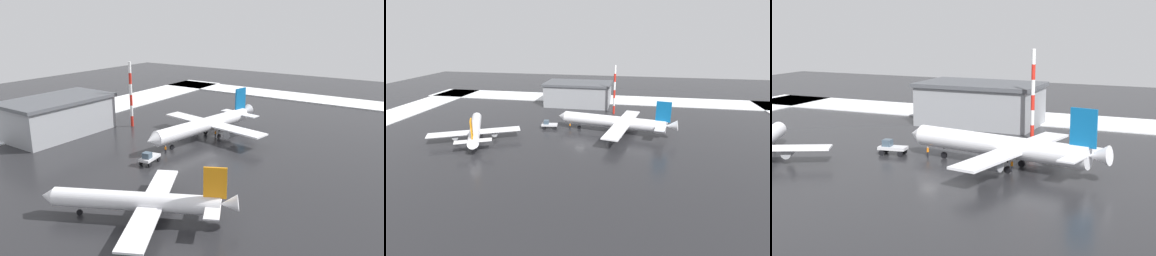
# 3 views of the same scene
# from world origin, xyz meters

# --- Properties ---
(ground_plane) EXTENTS (240.00, 240.00, 0.00)m
(ground_plane) POSITION_xyz_m (0.00, 0.00, 0.00)
(ground_plane) COLOR #232326
(snow_bank_far) EXTENTS (152.00, 16.00, 0.28)m
(snow_bank_far) POSITION_xyz_m (0.00, -50.00, 0.14)
(snow_bank_far) COLOR white
(snow_bank_far) RESTS_ON ground_plane
(snow_bank_left) EXTENTS (14.00, 116.00, 0.28)m
(snow_bank_left) POSITION_xyz_m (-67.00, 0.00, 0.14)
(snow_bank_left) COLOR white
(snow_bank_left) RESTS_ON ground_plane
(airplane_parked_portside) EXTENTS (34.03, 28.45, 10.15)m
(airplane_parked_portside) POSITION_xyz_m (-8.80, -7.12, 3.35)
(airplane_parked_portside) COLOR white
(airplane_parked_portside) RESTS_ON ground_plane
(airplane_parked_starboard) EXTENTS (22.11, 25.97, 8.29)m
(airplane_parked_starboard) POSITION_xyz_m (27.38, 4.54, 2.74)
(airplane_parked_starboard) COLOR white
(airplane_parked_starboard) RESTS_ON ground_plane
(pushback_tug) EXTENTS (4.87, 2.86, 2.50)m
(pushback_tug) POSITION_xyz_m (10.84, -7.87, 1.28)
(pushback_tug) COLOR silver
(pushback_tug) RESTS_ON ground_plane
(ground_crew_near_tug) EXTENTS (0.36, 0.36, 1.71)m
(ground_crew_near_tug) POSITION_xyz_m (-10.69, -5.80, 0.97)
(ground_crew_near_tug) COLOR black
(ground_crew_near_tug) RESTS_ON ground_plane
(ground_crew_mid_apron) EXTENTS (0.36, 0.36, 1.71)m
(ground_crew_mid_apron) POSITION_xyz_m (4.62, -8.75, 0.97)
(ground_crew_mid_apron) COLOR black
(ground_crew_mid_apron) RESTS_ON ground_plane
(antenna_mast) EXTENTS (0.70, 0.70, 16.58)m
(antenna_mast) POSITION_xyz_m (-6.68, -28.37, 8.29)
(antenna_mast) COLOR red
(antenna_mast) RESTS_ON ground_plane
(cargo_hangar) EXTENTS (25.04, 15.07, 8.80)m
(cargo_hangar) POSITION_xyz_m (7.81, -38.69, 4.44)
(cargo_hangar) COLOR gray
(cargo_hangar) RESTS_ON ground_plane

